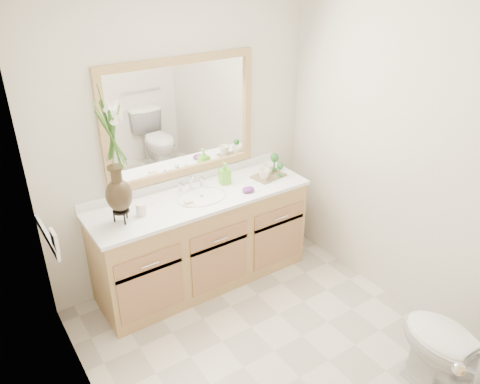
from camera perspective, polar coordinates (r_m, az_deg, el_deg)
floor at (r=3.60m, az=4.16°, el=-18.74°), size 2.60×2.60×0.00m
wall_back at (r=3.86m, az=-7.15°, el=6.03°), size 2.40×0.02×2.40m
wall_front at (r=2.20m, az=27.21°, el=-15.45°), size 2.40×0.02×2.40m
wall_left at (r=2.41m, az=-18.39°, el=-9.52°), size 0.02×2.60×2.40m
wall_right at (r=3.67m, az=19.86°, el=3.39°), size 0.02×2.60×2.40m
vanity at (r=4.00m, az=-4.59°, el=-5.94°), size 1.80×0.55×0.80m
counter at (r=3.79m, az=-4.83°, el=-0.69°), size 1.84×0.57×0.03m
sink at (r=3.79m, az=-4.67°, el=-1.31°), size 0.38×0.34×0.23m
mirror at (r=3.77m, az=-7.17°, el=8.83°), size 1.32×0.04×0.97m
switch_plate at (r=3.16m, az=-21.69°, el=-5.41°), size 0.02×0.12×0.12m
toilet at (r=3.35m, az=24.83°, el=-17.41°), size 0.42×0.75×0.74m
flower_vase at (r=3.26m, az=-15.35°, el=5.85°), size 0.22×0.22×0.91m
tumbler at (r=3.55m, az=-11.96°, el=-2.06°), size 0.08×0.08×0.10m
soap_dish at (r=3.66m, az=-6.26°, el=-1.35°), size 0.11×0.11×0.03m
soap_bottle at (r=3.94m, az=-1.88°, el=2.20°), size 0.09×0.09×0.17m
purple_dish at (r=3.83m, az=1.02°, el=0.30°), size 0.12×0.10×0.04m
tray at (r=4.10m, az=3.49°, el=1.98°), size 0.30×0.23×0.01m
mug_left at (r=4.00m, az=2.96°, el=2.23°), size 0.12×0.12×0.10m
mug_right at (r=4.11m, az=3.44°, el=2.90°), size 0.13×0.13×0.10m
goblet_front at (r=4.05m, az=4.90°, el=3.09°), size 0.06×0.06×0.13m
goblet_back at (r=4.16m, az=4.22°, el=4.08°), size 0.07×0.07×0.16m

